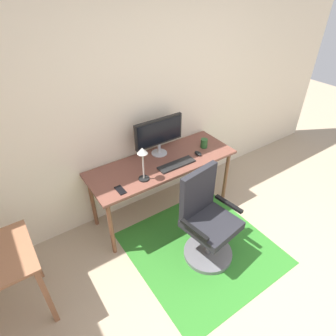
# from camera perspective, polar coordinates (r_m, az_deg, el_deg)

# --- Properties ---
(ground_plane) EXTENTS (12.00, 12.00, 0.00)m
(ground_plane) POSITION_cam_1_polar(r_m,az_deg,el_deg) (2.91, 24.25, -27.87)
(ground_plane) COLOR tan
(wall_back) EXTENTS (6.00, 0.10, 2.60)m
(wall_back) POSITION_cam_1_polar(r_m,az_deg,el_deg) (3.17, -3.38, 13.75)
(wall_back) COLOR beige
(wall_back) RESTS_ON ground
(area_rug) EXTENTS (1.41, 1.42, 0.01)m
(area_rug) POSITION_cam_1_polar(r_m,az_deg,el_deg) (3.18, 6.78, -15.72)
(area_rug) COLOR #2E7827
(area_rug) RESTS_ON ground
(desk) EXTENTS (1.68, 0.61, 0.72)m
(desk) POSITION_cam_1_polar(r_m,az_deg,el_deg) (3.15, -1.05, 0.26)
(desk) COLOR brown
(desk) RESTS_ON ground
(monitor) EXTENTS (0.59, 0.18, 0.43)m
(monitor) POSITION_cam_1_polar(r_m,az_deg,el_deg) (3.12, -1.86, 7.05)
(monitor) COLOR #B2B2B7
(monitor) RESTS_ON desk
(keyboard) EXTENTS (0.43, 0.13, 0.02)m
(keyboard) POSITION_cam_1_polar(r_m,az_deg,el_deg) (3.05, 1.74, 0.74)
(keyboard) COLOR black
(keyboard) RESTS_ON desk
(computer_mouse) EXTENTS (0.06, 0.10, 0.03)m
(computer_mouse) POSITION_cam_1_polar(r_m,az_deg,el_deg) (3.24, 6.09, 2.96)
(computer_mouse) COLOR black
(computer_mouse) RESTS_ON desk
(coffee_cup) EXTENTS (0.08, 0.08, 0.11)m
(coffee_cup) POSITION_cam_1_polar(r_m,az_deg,el_deg) (3.37, 7.30, 4.99)
(coffee_cup) COLOR #275B29
(coffee_cup) RESTS_ON desk
(cell_phone) EXTENTS (0.07, 0.14, 0.01)m
(cell_phone) POSITION_cam_1_polar(r_m,az_deg,el_deg) (2.75, -9.59, -4.42)
(cell_phone) COLOR black
(cell_phone) RESTS_ON desk
(desk_lamp) EXTENTS (0.11, 0.11, 0.37)m
(desk_lamp) POSITION_cam_1_polar(r_m,az_deg,el_deg) (2.71, -5.13, 2.03)
(desk_lamp) COLOR black
(desk_lamp) RESTS_ON desk
(office_chair) EXTENTS (0.58, 0.52, 0.99)m
(office_chair) POSITION_cam_1_polar(r_m,az_deg,el_deg) (2.85, 7.78, -11.18)
(office_chair) COLOR slate
(office_chair) RESTS_ON ground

